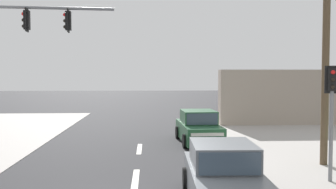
% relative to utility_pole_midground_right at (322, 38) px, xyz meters
% --- Properties ---
extents(lane_dash_mid, '(0.20, 2.40, 0.01)m').
position_rel_utility_pole_midground_right_xyz_m(lane_dash_mid, '(-6.61, -1.56, -4.61)').
color(lane_dash_mid, silver).
rests_on(lane_dash_mid, ground).
extents(lane_dash_far, '(0.20, 2.40, 0.01)m').
position_rel_utility_pole_midground_right_xyz_m(lane_dash_far, '(-6.61, 3.44, -4.61)').
color(lane_dash_far, silver).
rests_on(lane_dash_far, ground).
extents(utility_pole_midground_right, '(3.78, 0.33, 8.52)m').
position_rel_utility_pole_midground_right_xyz_m(utility_pole_midground_right, '(0.00, 0.00, 0.00)').
color(utility_pole_midground_right, brown).
rests_on(utility_pole_midground_right, ground).
extents(traffic_signal_mast, '(5.27, 0.62, 6.00)m').
position_rel_utility_pole_midground_right_xyz_m(traffic_signal_mast, '(-11.35, 0.58, -0.46)').
color(traffic_signal_mast, slate).
rests_on(traffic_signal_mast, ground).
extents(pedestal_signal_right_kerb, '(0.43, 0.31, 3.56)m').
position_rel_utility_pole_midground_right_xyz_m(pedestal_signal_right_kerb, '(-0.64, -2.21, -2.19)').
color(pedestal_signal_right_kerb, slate).
rests_on(pedestal_signal_right_kerb, ground).
extents(shopfront_wall_far, '(12.00, 1.00, 3.60)m').
position_rel_utility_pole_midground_right_xyz_m(shopfront_wall_far, '(4.39, 11.44, -2.81)').
color(shopfront_wall_far, '#A39384').
rests_on(shopfront_wall_far, ground).
extents(sedan_receding_far, '(2.06, 4.32, 1.56)m').
position_rel_utility_pole_midground_right_xyz_m(sedan_receding_far, '(-3.80, 4.89, -3.91)').
color(sedan_receding_far, '#235633').
rests_on(sedan_receding_far, ground).
extents(sedan_crossing_left, '(1.97, 4.28, 1.56)m').
position_rel_utility_pole_midground_right_xyz_m(sedan_crossing_left, '(-4.31, -4.08, -3.91)').
color(sedan_crossing_left, slate).
rests_on(sedan_crossing_left, ground).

